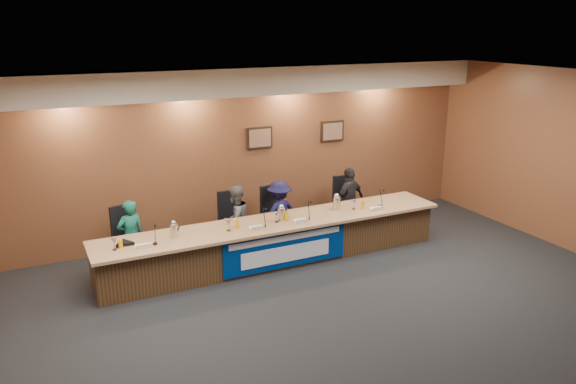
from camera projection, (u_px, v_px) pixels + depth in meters
name	position (u px, v px, depth m)	size (l,w,h in m)	color
floor	(349.00, 326.00, 7.64)	(10.00, 10.00, 0.00)	black
ceiling	(358.00, 88.00, 6.71)	(10.00, 8.00, 0.04)	silver
wall_back	(240.00, 152.00, 10.62)	(10.00, 0.04, 3.20)	brown
soffit	(243.00, 81.00, 10.01)	(10.00, 0.50, 0.50)	beige
dais_body	(275.00, 242.00, 9.60)	(6.00, 0.80, 0.70)	#432C18
dais_top	(277.00, 223.00, 9.45)	(6.10, 0.95, 0.05)	#A3774E
banner	(286.00, 249.00, 9.24)	(2.20, 0.02, 0.65)	navy
banner_text_upper	(286.00, 238.00, 9.17)	(2.00, 0.01, 0.10)	silver
banner_text_lower	(286.00, 254.00, 9.25)	(1.60, 0.01, 0.28)	silver
wall_photo_left	(260.00, 138.00, 10.69)	(0.52, 0.04, 0.42)	black
wall_photo_right	(332.00, 131.00, 11.36)	(0.52, 0.04, 0.42)	black
panelist_a	(131.00, 236.00, 9.14)	(0.45, 0.29, 1.23)	#105246
panelist_b	(236.00, 220.00, 9.90)	(0.60, 0.47, 1.24)	#545459
panelist_c	(279.00, 213.00, 10.26)	(0.79, 0.46, 1.23)	#110F35
panelist_d	(349.00, 200.00, 10.88)	(0.76, 0.32, 1.31)	black
office_chair_a	(130.00, 242.00, 9.27)	(0.48, 0.48, 0.08)	black
office_chair_b	(234.00, 225.00, 10.03)	(0.48, 0.48, 0.08)	black
office_chair_c	(277.00, 218.00, 10.39)	(0.48, 0.48, 0.08)	black
office_chair_d	(346.00, 207.00, 11.02)	(0.48, 0.48, 0.08)	black
nameplate_a	(144.00, 246.00, 8.29)	(0.24, 0.06, 0.09)	white
microphone_a	(155.00, 244.00, 8.46)	(0.07, 0.07, 0.02)	black
juice_glass_a	(121.00, 244.00, 8.29)	(0.06, 0.06, 0.15)	orange
water_glass_a	(114.00, 244.00, 8.22)	(0.08, 0.08, 0.18)	silver
nameplate_b	(257.00, 227.00, 9.03)	(0.24, 0.06, 0.09)	white
microphone_b	(264.00, 226.00, 9.21)	(0.07, 0.07, 0.02)	black
juice_glass_b	(237.00, 224.00, 9.11)	(0.06, 0.06, 0.15)	orange
water_glass_b	(229.00, 226.00, 8.98)	(0.08, 0.08, 0.18)	silver
nameplate_c	(302.00, 220.00, 9.35)	(0.24, 0.06, 0.09)	white
microphone_c	(308.00, 218.00, 9.55)	(0.07, 0.07, 0.02)	black
juice_glass_c	(287.00, 216.00, 9.45)	(0.06, 0.06, 0.15)	orange
water_glass_c	(277.00, 217.00, 9.38)	(0.08, 0.08, 0.18)	silver
nameplate_d	(378.00, 208.00, 9.97)	(0.24, 0.06, 0.09)	white
microphone_d	(380.00, 206.00, 10.21)	(0.07, 0.07, 0.02)	black
juice_glass_d	(363.00, 205.00, 10.06)	(0.06, 0.06, 0.15)	orange
water_glass_d	(354.00, 205.00, 10.02)	(0.08, 0.08, 0.18)	silver
carafe_left	(174.00, 231.00, 8.67)	(0.11, 0.11, 0.23)	silver
carafe_mid	(281.00, 214.00, 9.45)	(0.12, 0.12, 0.22)	silver
carafe_right	(336.00, 203.00, 9.99)	(0.13, 0.13, 0.24)	silver
speakerphone	(124.00, 243.00, 8.43)	(0.32, 0.32, 0.05)	black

